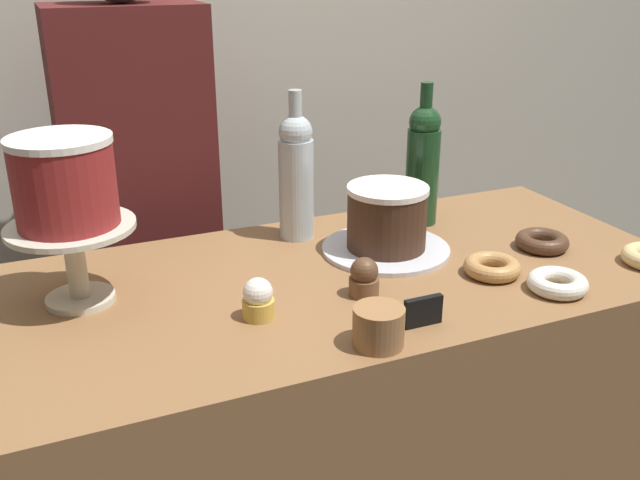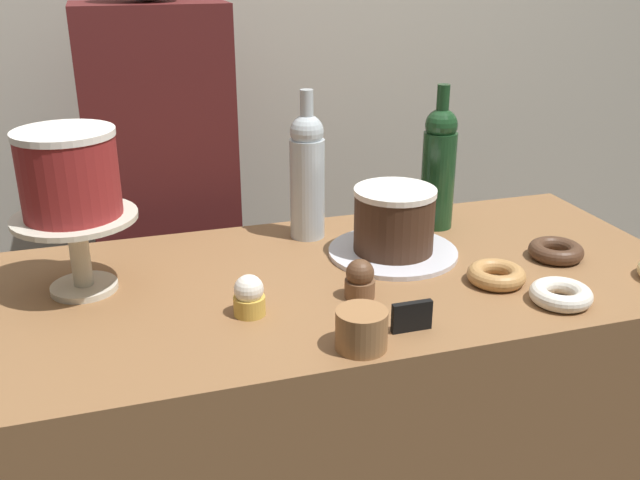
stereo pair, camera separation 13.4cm
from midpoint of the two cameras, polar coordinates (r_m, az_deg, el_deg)
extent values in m
cube|color=#BCB7A8|center=(2.12, -11.99, 16.09)|extent=(6.00, 0.05, 2.60)
cube|color=brown|center=(1.63, -2.49, -17.94)|extent=(1.47, 0.64, 0.92)
cylinder|color=beige|center=(1.38, -21.40, -4.46)|extent=(0.12, 0.12, 0.01)
cylinder|color=beige|center=(1.35, -21.80, -1.80)|extent=(0.04, 0.04, 0.13)
cylinder|color=beige|center=(1.33, -22.22, 0.92)|extent=(0.22, 0.22, 0.01)
cylinder|color=maroon|center=(1.30, -22.70, 4.08)|extent=(0.17, 0.17, 0.14)
cylinder|color=white|center=(1.28, -23.21, 7.38)|extent=(0.18, 0.18, 0.01)
cylinder|color=silver|center=(1.50, 2.76, -0.78)|extent=(0.27, 0.27, 0.01)
cylinder|color=#3D2619|center=(1.47, 2.81, 1.58)|extent=(0.17, 0.17, 0.12)
cylinder|color=white|center=(1.45, 2.86, 4.06)|extent=(0.17, 0.17, 0.01)
cylinder|color=#193D1E|center=(1.64, 5.89, 5.04)|extent=(0.08, 0.08, 0.22)
sphere|color=#193D1E|center=(1.60, 6.07, 9.39)|extent=(0.07, 0.07, 0.07)
cylinder|color=#193D1E|center=(1.59, 6.14, 11.17)|extent=(0.03, 0.03, 0.08)
cylinder|color=#B2BCC1|center=(1.54, -4.42, 4.03)|extent=(0.08, 0.08, 0.22)
sphere|color=#B2BCC1|center=(1.51, -4.57, 8.63)|extent=(0.07, 0.07, 0.07)
cylinder|color=#B2BCC1|center=(1.50, -4.63, 10.52)|extent=(0.03, 0.03, 0.08)
cylinder|color=gold|center=(1.24, -8.11, -5.58)|extent=(0.06, 0.06, 0.03)
sphere|color=white|center=(1.22, -8.18, -4.28)|extent=(0.05, 0.05, 0.05)
cylinder|color=brown|center=(1.30, 0.61, -3.84)|extent=(0.06, 0.06, 0.03)
sphere|color=brown|center=(1.29, 0.62, -2.59)|extent=(0.05, 0.05, 0.05)
torus|color=#472D1E|center=(1.56, 15.13, -0.15)|extent=(0.11, 0.11, 0.03)
torus|color=silver|center=(1.37, 15.95, -3.42)|extent=(0.11, 0.11, 0.03)
torus|color=#B27F47|center=(1.41, 11.07, -2.22)|extent=(0.11, 0.11, 0.03)
cylinder|color=olive|center=(1.15, 1.33, -8.28)|extent=(0.08, 0.08, 0.01)
cylinder|color=olive|center=(1.14, 1.34, -7.80)|extent=(0.08, 0.08, 0.01)
cylinder|color=olive|center=(1.14, 1.34, -7.32)|extent=(0.08, 0.08, 0.01)
cylinder|color=olive|center=(1.13, 1.35, -6.84)|extent=(0.08, 0.08, 0.01)
cylinder|color=olive|center=(1.13, 1.35, -6.35)|extent=(0.08, 0.08, 0.01)
cylinder|color=olive|center=(1.12, 1.36, -5.85)|extent=(0.08, 0.08, 0.01)
cube|color=black|center=(1.20, 5.13, -5.83)|extent=(0.07, 0.01, 0.05)
cube|color=black|center=(2.07, -14.78, -10.18)|extent=(0.28, 0.18, 0.85)
cube|color=#4C1919|center=(1.81, -16.94, 9.00)|extent=(0.36, 0.22, 0.55)
camera|label=1|loc=(0.07, -92.86, -1.16)|focal=39.74mm
camera|label=2|loc=(0.07, 87.14, 1.16)|focal=39.74mm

